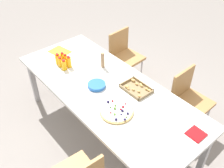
% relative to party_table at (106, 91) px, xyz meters
% --- Properties ---
extents(ground_plane, '(12.00, 12.00, 0.00)m').
position_rel_party_table_xyz_m(ground_plane, '(0.00, 0.00, -0.67)').
color(ground_plane, gray).
extents(party_table, '(2.37, 0.98, 0.73)m').
position_rel_party_table_xyz_m(party_table, '(0.00, 0.00, 0.00)').
color(party_table, silver).
rests_on(party_table, ground_plane).
extents(chair_far_left, '(0.43, 0.43, 0.83)m').
position_rel_party_table_xyz_m(chair_far_left, '(-0.65, 0.87, -0.17)').
color(chair_far_left, '#B7844C').
rests_on(chair_far_left, ground_plane).
extents(chair_far_right, '(0.41, 0.41, 0.83)m').
position_rel_party_table_xyz_m(chair_far_right, '(0.56, 0.80, -0.17)').
color(chair_far_right, '#B7844C').
rests_on(chair_far_right, ground_plane).
extents(juice_bottle_0, '(0.06, 0.06, 0.14)m').
position_rel_party_table_xyz_m(juice_bottle_0, '(-0.75, -0.16, 0.12)').
color(juice_bottle_0, '#FAAE14').
rests_on(juice_bottle_0, party_table).
extents(juice_bottle_1, '(0.06, 0.06, 0.13)m').
position_rel_party_table_xyz_m(juice_bottle_1, '(-0.68, -0.17, 0.12)').
color(juice_bottle_1, '#F8AC14').
rests_on(juice_bottle_1, party_table).
extents(juice_bottle_2, '(0.06, 0.06, 0.14)m').
position_rel_party_table_xyz_m(juice_bottle_2, '(-0.59, -0.17, 0.12)').
color(juice_bottle_2, '#FAAE14').
rests_on(juice_bottle_2, party_table).
extents(juice_bottle_3, '(0.05, 0.05, 0.13)m').
position_rel_party_table_xyz_m(juice_bottle_3, '(-0.75, -0.10, 0.12)').
color(juice_bottle_3, '#FAAF14').
rests_on(juice_bottle_3, party_table).
extents(juice_bottle_4, '(0.05, 0.05, 0.15)m').
position_rel_party_table_xyz_m(juice_bottle_4, '(-0.67, -0.10, 0.12)').
color(juice_bottle_4, '#FAAE14').
rests_on(juice_bottle_4, party_table).
extents(juice_bottle_5, '(0.06, 0.06, 0.15)m').
position_rel_party_table_xyz_m(juice_bottle_5, '(-0.60, -0.10, 0.13)').
color(juice_bottle_5, '#FAAE14').
rests_on(juice_bottle_5, party_table).
extents(fruit_pizza, '(0.34, 0.34, 0.05)m').
position_rel_party_table_xyz_m(fruit_pizza, '(0.36, -0.16, 0.07)').
color(fruit_pizza, tan).
rests_on(fruit_pizza, party_table).
extents(snack_tray, '(0.32, 0.23, 0.04)m').
position_rel_party_table_xyz_m(snack_tray, '(0.24, 0.24, 0.07)').
color(snack_tray, olive).
rests_on(snack_tray, party_table).
extents(plate_stack, '(0.20, 0.20, 0.04)m').
position_rel_party_table_xyz_m(plate_stack, '(-0.08, -0.07, 0.07)').
color(plate_stack, blue).
rests_on(plate_stack, party_table).
extents(napkin_stack, '(0.15, 0.15, 0.01)m').
position_rel_party_table_xyz_m(napkin_stack, '(1.04, 0.20, 0.06)').
color(napkin_stack, red).
rests_on(napkin_stack, party_table).
extents(cardboard_tube, '(0.04, 0.04, 0.20)m').
position_rel_party_table_xyz_m(cardboard_tube, '(-0.33, 0.22, 0.15)').
color(cardboard_tube, '#9E7A56').
rests_on(cardboard_tube, party_table).
extents(paper_folder, '(0.29, 0.25, 0.01)m').
position_rel_party_table_xyz_m(paper_folder, '(-0.98, -0.01, 0.06)').
color(paper_folder, yellow).
rests_on(paper_folder, party_table).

